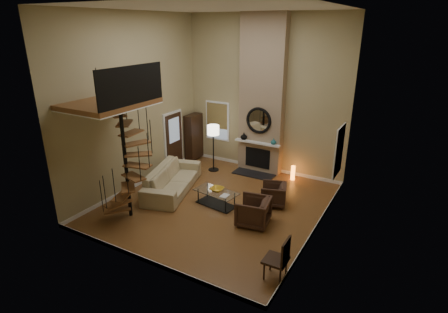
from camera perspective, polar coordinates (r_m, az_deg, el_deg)
The scene contains 33 objects.
ground at distance 10.87m, azimuth -1.05°, elevation -7.60°, with size 6.00×6.50×0.01m, color brown.
back_wall at distance 12.72m, azimuth 6.46°, elevation 9.63°, with size 6.00×0.02×5.50m, color tan.
front_wall at distance 7.39m, azimuth -14.14°, elevation 1.24°, with size 6.00×0.02×5.50m, color tan.
left_wall at distance 11.67m, azimuth -14.05°, elevation 8.19°, with size 0.02×6.50×5.50m, color tan.
right_wall at distance 8.78m, azimuth 15.96°, elevation 4.09°, with size 0.02×6.50×5.50m, color tan.
ceiling at distance 9.61m, azimuth -1.28°, elevation 22.76°, with size 6.00×6.50×0.01m, color silver.
baseboard_back at distance 13.47m, azimuth 5.99°, elevation -1.68°, with size 6.00×0.02×0.12m, color white.
baseboard_front at distance 8.64m, azimuth -12.52°, elevation -15.84°, with size 6.00×0.02×0.12m, color white.
baseboard_left at distance 12.49m, azimuth -12.97°, elevation -3.96°, with size 0.02×6.50×0.12m, color white.
baseboard_right at distance 9.85m, azimuth 14.38°, elevation -11.08°, with size 0.02×6.50×0.12m, color white.
chimney_breast at distance 12.55m, azimuth 6.11°, elevation 9.50°, with size 1.60×0.38×5.50m, color #937A5F.
hearth at distance 12.92m, azimuth 4.77°, elevation -2.82°, with size 1.50×0.60×0.04m, color black.
firebox at distance 12.97m, azimuth 5.39°, elevation -0.23°, with size 0.95×0.02×0.72m, color black.
mantel at distance 12.70m, azimuth 5.32°, elevation 2.20°, with size 1.70×0.18×0.06m, color white.
mirror_frame at distance 12.53m, azimuth 5.56°, elevation 5.75°, with size 0.94×0.94×0.10m, color black.
mirror_disc at distance 12.54m, azimuth 5.58°, elevation 5.76°, with size 0.80×0.80×0.01m, color white.
vase_left at distance 12.91m, azimuth 3.20°, elevation 3.28°, with size 0.24×0.24×0.25m, color black.
vase_right at distance 12.47m, azimuth 7.93°, elevation 2.40°, with size 0.20×0.20×0.21m, color #1C5962.
window_back at distance 13.79m, azimuth -1.06°, elevation 5.79°, with size 1.02×0.06×1.52m.
window_right at distance 10.99m, azimuth 17.89°, elevation 0.96°, with size 0.06×1.02×1.52m.
entry_door at distance 13.39m, azimuth -8.06°, elevation 2.59°, with size 0.10×1.05×2.16m.
loft at distance 9.67m, azimuth -17.43°, elevation 8.36°, with size 1.70×2.20×1.09m.
spiral_stair at distance 9.88m, azimuth -15.46°, elevation 0.01°, with size 1.47×1.47×4.06m.
hutch at distance 14.11m, azimuth -4.87°, elevation 3.23°, with size 0.37×0.79×1.76m, color black.
sofa at distance 11.67m, azimuth -8.26°, elevation -3.60°, with size 2.81×1.10×0.82m, color tan.
armchair_near at distance 10.75m, azimuth 8.29°, elevation -6.01°, with size 0.71×0.73×0.67m, color #41291E.
armchair_far at distance 9.74m, azimuth 5.16°, elevation -8.86°, with size 0.83×0.86×0.78m, color #41291E.
coffee_table at distance 10.68m, azimuth -1.26°, elevation -6.41°, with size 1.39×0.83×0.48m.
bowl at distance 10.62m, azimuth -1.13°, elevation -5.27°, with size 0.40×0.40×0.10m, color gold.
book at distance 10.32m, azimuth -0.02°, elevation -6.28°, with size 0.22×0.29×0.03m, color gray.
floor_lamp at distance 12.81m, azimuth -1.74°, elevation 3.68°, with size 0.43×0.43×1.76m.
accent_lamp at distance 12.62m, azimuth 10.96°, elevation -2.60°, with size 0.14×0.14×0.51m, color orange.
side_chair at distance 7.81m, azimuth 8.93°, elevation -15.72°, with size 0.49×0.49×1.01m.
Camera 1 is at (4.92, -8.24, 5.10)m, focal length 28.57 mm.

